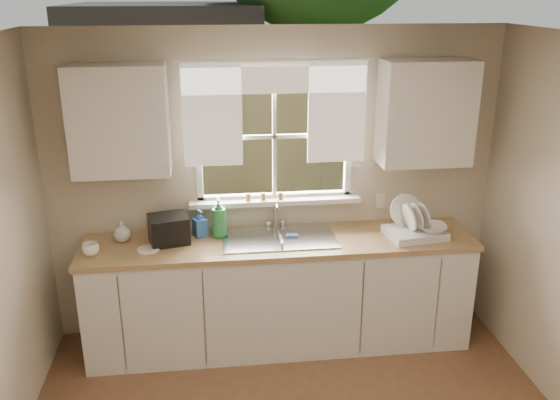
{
  "coord_description": "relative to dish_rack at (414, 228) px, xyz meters",
  "views": [
    {
      "loc": [
        -0.5,
        -2.51,
        2.75
      ],
      "look_at": [
        0.0,
        1.65,
        1.25
      ],
      "focal_mm": 38.0,
      "sensor_mm": 36.0,
      "label": 1
    }
  ],
  "objects": [
    {
      "name": "window",
      "position": [
        -1.06,
        0.37,
        0.51
      ],
      "size": [
        1.38,
        0.16,
        1.06
      ],
      "color": "white",
      "rests_on": "room_walls"
    },
    {
      "name": "sill_jars",
      "position": [
        -1.16,
        0.31,
        0.2
      ],
      "size": [
        0.3,
        0.04,
        0.06
      ],
      "color": "brown",
      "rests_on": "window"
    },
    {
      "name": "soap_bottle_a",
      "position": [
        -1.52,
        0.17,
        0.09
      ],
      "size": [
        0.13,
        0.13,
        0.32
      ],
      "primitive_type": "imported",
      "rotation": [
        0.0,
        0.0,
        0.05
      ],
      "color": "#2C8943",
      "rests_on": "countertop"
    },
    {
      "name": "soap_bottle_c",
      "position": [
        -2.27,
        0.18,
        0.02
      ],
      "size": [
        0.13,
        0.13,
        0.17
      ],
      "primitive_type": "imported",
      "rotation": [
        0.0,
        0.0,
        0.02
      ],
      "color": "beige",
      "rests_on": "countertop"
    },
    {
      "name": "soap_bottle_b",
      "position": [
        -1.67,
        0.21,
        0.04
      ],
      "size": [
        0.13,
        0.13,
        0.22
      ],
      "primitive_type": "imported",
      "rotation": [
        0.0,
        0.0,
        0.42
      ],
      "color": "#346DC3",
      "rests_on": "countertop"
    },
    {
      "name": "bowl",
      "position": [
        0.12,
        -0.05,
        0.02
      ],
      "size": [
        0.24,
        0.24,
        0.05
      ],
      "primitive_type": "imported",
      "rotation": [
        0.0,
        0.0,
        -0.11
      ],
      "color": "white",
      "rests_on": "dish_rack"
    },
    {
      "name": "upper_cabinet_left",
      "position": [
        -2.21,
        0.19,
        0.87
      ],
      "size": [
        0.7,
        0.33,
        0.8
      ],
      "primitive_type": "cube",
      "color": "silver",
      "rests_on": "room_walls"
    },
    {
      "name": "cup",
      "position": [
        -2.46,
        -0.06,
        -0.02
      ],
      "size": [
        0.14,
        0.14,
        0.1
      ],
      "primitive_type": "imported",
      "rotation": [
        0.0,
        0.0,
        0.19
      ],
      "color": "white",
      "rests_on": "countertop"
    },
    {
      "name": "ceiling",
      "position": [
        -1.06,
        -1.63,
        1.52
      ],
      "size": [
        3.6,
        4.0,
        0.02
      ],
      "primitive_type": "cube",
      "color": "silver",
      "rests_on": "room_walls"
    },
    {
      "name": "dish_rack",
      "position": [
        0.0,
        0.0,
        0.0
      ],
      "size": [
        0.48,
        0.39,
        0.31
      ],
      "color": "silver",
      "rests_on": "countertop"
    },
    {
      "name": "sink",
      "position": [
        -1.06,
        0.08,
        -0.14
      ],
      "size": [
        0.88,
        0.52,
        0.4
      ],
      "color": "#B7B7BC",
      "rests_on": "countertop"
    },
    {
      "name": "curtains",
      "position": [
        -1.06,
        0.32,
        0.96
      ],
      "size": [
        1.5,
        0.03,
        0.81
      ],
      "color": "white",
      "rests_on": "room_walls"
    },
    {
      "name": "black_appliance",
      "position": [
        -1.91,
        0.11,
        0.04
      ],
      "size": [
        0.34,
        0.31,
        0.21
      ],
      "primitive_type": "cube",
      "rotation": [
        0.0,
        0.0,
        0.23
      ],
      "color": "black",
      "rests_on": "countertop"
    },
    {
      "name": "base_cabinets",
      "position": [
        -1.06,
        0.05,
        -0.54
      ],
      "size": [
        3.0,
        0.62,
        0.87
      ],
      "primitive_type": "cube",
      "color": "silver",
      "rests_on": "ground"
    },
    {
      "name": "saucer",
      "position": [
        -2.06,
        -0.02,
        -0.06
      ],
      "size": [
        0.17,
        0.17,
        0.01
      ],
      "primitive_type": "cylinder",
      "color": "white",
      "rests_on": "countertop"
    },
    {
      "name": "countertop",
      "position": [
        -1.06,
        0.05,
        -0.09
      ],
      "size": [
        3.04,
        0.65,
        0.04
      ],
      "primitive_type": "cube",
      "color": "#A98454",
      "rests_on": "base_cabinets"
    },
    {
      "name": "upper_cabinet_right",
      "position": [
        0.09,
        0.19,
        0.87
      ],
      "size": [
        0.7,
        0.33,
        0.8
      ],
      "primitive_type": "cube",
      "color": "silver",
      "rests_on": "room_walls"
    },
    {
      "name": "wall_outlet",
      "position": [
        -0.18,
        0.35,
        0.1
      ],
      "size": [
        0.08,
        0.01,
        0.12
      ],
      "primitive_type": "cube",
      "color": "beige",
      "rests_on": "room_walls"
    },
    {
      "name": "room_walls",
      "position": [
        -1.06,
        -1.7,
        0.26
      ],
      "size": [
        3.62,
        4.02,
        2.5
      ],
      "color": "beige",
      "rests_on": "ground"
    }
  ]
}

